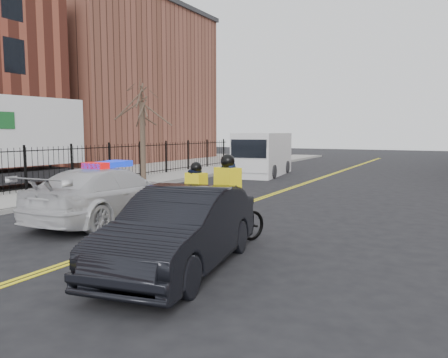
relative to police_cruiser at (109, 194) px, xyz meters
name	(u,v)px	position (x,y,z in m)	size (l,w,h in m)	color
ground	(132,242)	(2.27, -1.68, -0.81)	(120.00, 120.00, 0.00)	black
center_line_left	(261,197)	(2.19, 6.32, -0.80)	(0.10, 60.00, 0.01)	yellow
center_line_right	(264,198)	(2.35, 6.32, -0.80)	(0.10, 60.00, 0.01)	yellow
sidewalk	(119,185)	(-5.23, 6.32, -0.73)	(3.00, 60.00, 0.15)	gray
curb	(144,187)	(-3.73, 6.32, -0.73)	(0.20, 60.00, 0.15)	gray
iron_fence	(95,165)	(-6.73, 6.32, 0.19)	(0.12, 28.00, 2.00)	black
warehouse_far	(107,86)	(-20.73, 22.32, 6.19)	(14.00, 18.00, 14.00)	brown
street_tree	(142,114)	(-5.33, 8.32, 2.73)	(3.20, 3.20, 4.80)	#3C2F23
police_cruiser	(109,194)	(0.00, 0.00, 0.00)	(2.52, 5.62, 1.76)	silver
dark_sedan	(181,229)	(4.49, -2.87, -0.02)	(1.66, 4.76, 1.57)	black
cargo_van	(262,155)	(-1.36, 14.81, 0.45)	(3.02, 6.36, 2.56)	silver
cyclist_near	(227,214)	(4.44, -0.87, -0.07)	(1.50, 2.30, 2.13)	black
cyclist_far	(196,207)	(3.30, -0.40, -0.06)	(0.96, 1.94, 1.89)	black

